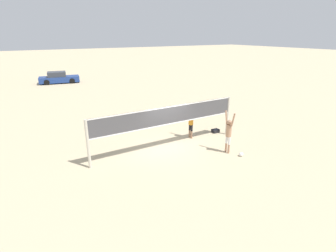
{
  "coord_description": "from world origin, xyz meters",
  "views": [
    {
      "loc": [
        -6.71,
        -11.29,
        5.99
      ],
      "look_at": [
        0.0,
        0.0,
        1.31
      ],
      "focal_mm": 28.0,
      "sensor_mm": 36.0,
      "label": 1
    }
  ],
  "objects_px": {
    "player_blocker": "(191,121)",
    "volleyball_net": "(168,120)",
    "player_spiker": "(229,131)",
    "gear_bag": "(215,131)",
    "parked_car_near": "(59,78)",
    "volleyball": "(241,154)"
  },
  "relations": [
    {
      "from": "player_blocker",
      "to": "volleyball_net",
      "type": "bearing_deg",
      "value": -71.68
    },
    {
      "from": "player_spiker",
      "to": "gear_bag",
      "type": "xyz_separation_m",
      "value": [
        1.44,
        2.63,
        -1.09
      ]
    },
    {
      "from": "volleyball_net",
      "to": "parked_car_near",
      "type": "bearing_deg",
      "value": 93.9
    },
    {
      "from": "gear_bag",
      "to": "volleyball_net",
      "type": "bearing_deg",
      "value": -171.31
    },
    {
      "from": "volleyball_net",
      "to": "volleyball",
      "type": "xyz_separation_m",
      "value": [
        2.75,
        -2.75,
        -1.56
      ]
    },
    {
      "from": "volleyball",
      "to": "gear_bag",
      "type": "bearing_deg",
      "value": 71.31
    },
    {
      "from": "player_blocker",
      "to": "parked_car_near",
      "type": "xyz_separation_m",
      "value": [
        -3.62,
        23.52,
        -0.47
      ]
    },
    {
      "from": "volleyball_net",
      "to": "volleyball",
      "type": "bearing_deg",
      "value": -45.02
    },
    {
      "from": "volleyball",
      "to": "player_blocker",
      "type": "bearing_deg",
      "value": 102.85
    },
    {
      "from": "gear_bag",
      "to": "parked_car_near",
      "type": "distance_m",
      "value": 24.23
    },
    {
      "from": "volleyball_net",
      "to": "volleyball",
      "type": "height_order",
      "value": "volleyball_net"
    },
    {
      "from": "parked_car_near",
      "to": "player_spiker",
      "type": "bearing_deg",
      "value": -71.9
    },
    {
      "from": "volleyball",
      "to": "parked_car_near",
      "type": "xyz_separation_m",
      "value": [
        -4.39,
        26.92,
        0.53
      ]
    },
    {
      "from": "player_spiker",
      "to": "volleyball",
      "type": "xyz_separation_m",
      "value": [
        0.31,
        -0.71,
        -1.09
      ]
    },
    {
      "from": "volleyball_net",
      "to": "player_spiker",
      "type": "relative_size",
      "value": 3.83
    },
    {
      "from": "volleyball",
      "to": "parked_car_near",
      "type": "height_order",
      "value": "parked_car_near"
    },
    {
      "from": "player_blocker",
      "to": "gear_bag",
      "type": "xyz_separation_m",
      "value": [
        1.91,
        -0.06,
        -1.0
      ]
    },
    {
      "from": "volleyball_net",
      "to": "volleyball",
      "type": "distance_m",
      "value": 4.19
    },
    {
      "from": "player_spiker",
      "to": "player_blocker",
      "type": "xyz_separation_m",
      "value": [
        -0.47,
        2.69,
        -0.1
      ]
    },
    {
      "from": "player_blocker",
      "to": "gear_bag",
      "type": "height_order",
      "value": "player_blocker"
    },
    {
      "from": "player_spiker",
      "to": "volleyball",
      "type": "relative_size",
      "value": 10.47
    },
    {
      "from": "parked_car_near",
      "to": "volleyball_net",
      "type": "bearing_deg",
      "value": -76.86
    }
  ]
}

